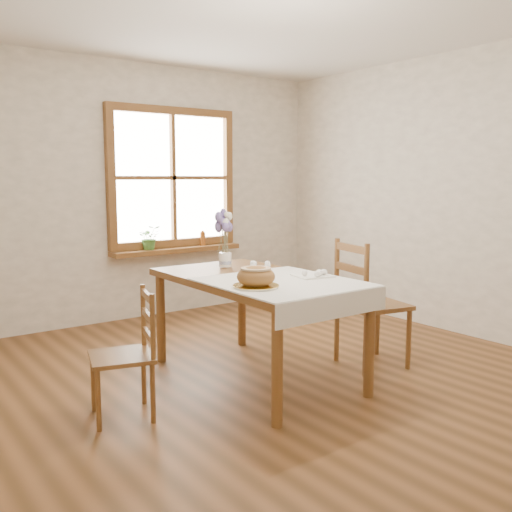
{
  "coord_description": "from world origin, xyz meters",
  "views": [
    {
      "loc": [
        -2.38,
        -2.94,
        1.46
      ],
      "look_at": [
        0.0,
        0.3,
        0.9
      ],
      "focal_mm": 40.0,
      "sensor_mm": 36.0,
      "label": 1
    }
  ],
  "objects_px": {
    "flower_vase": "(225,261)",
    "chair_right": "(373,303)",
    "bread_plate": "(256,286)",
    "dining_table": "(256,288)",
    "chair_left": "(121,355)"
  },
  "relations": [
    {
      "from": "flower_vase",
      "to": "chair_right",
      "type": "bearing_deg",
      "value": -42.46
    },
    {
      "from": "dining_table",
      "to": "chair_right",
      "type": "height_order",
      "value": "chair_right"
    },
    {
      "from": "dining_table",
      "to": "chair_left",
      "type": "relative_size",
      "value": 2.04
    },
    {
      "from": "flower_vase",
      "to": "chair_left",
      "type": "bearing_deg",
      "value": -153.62
    },
    {
      "from": "chair_left",
      "to": "bread_plate",
      "type": "xyz_separation_m",
      "value": [
        0.8,
        -0.29,
        0.37
      ]
    },
    {
      "from": "chair_left",
      "to": "dining_table",
      "type": "bearing_deg",
      "value": 109.43
    },
    {
      "from": "dining_table",
      "to": "flower_vase",
      "type": "height_order",
      "value": "flower_vase"
    },
    {
      "from": "bread_plate",
      "to": "flower_vase",
      "type": "bearing_deg",
      "value": 69.3
    },
    {
      "from": "dining_table",
      "to": "chair_left",
      "type": "distance_m",
      "value": 1.1
    },
    {
      "from": "chair_right",
      "to": "flower_vase",
      "type": "height_order",
      "value": "chair_right"
    },
    {
      "from": "chair_right",
      "to": "flower_vase",
      "type": "distance_m",
      "value": 1.2
    },
    {
      "from": "chair_left",
      "to": "bread_plate",
      "type": "bearing_deg",
      "value": 85.46
    },
    {
      "from": "dining_table",
      "to": "chair_right",
      "type": "relative_size",
      "value": 1.62
    },
    {
      "from": "dining_table",
      "to": "flower_vase",
      "type": "relative_size",
      "value": 14.58
    },
    {
      "from": "dining_table",
      "to": "flower_vase",
      "type": "bearing_deg",
      "value": 83.92
    }
  ]
}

